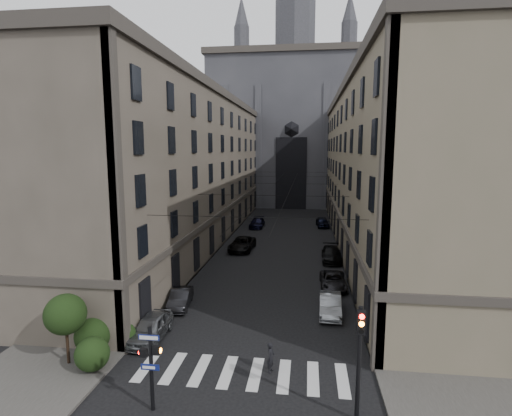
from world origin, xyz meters
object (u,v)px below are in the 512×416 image
at_px(car_right_far, 323,222).
at_px(car_right_midfar, 332,254).
at_px(car_right_near, 330,305).
at_px(traffic_light_right, 359,350).
at_px(pedestrian_signal_left, 151,362).
at_px(car_right_midnear, 333,280).
at_px(pedestrian, 271,357).
at_px(car_left_far, 257,223).
at_px(car_left_midnear, 180,298).
at_px(gothic_tower, 294,121).
at_px(car_left_near, 151,328).
at_px(car_left_midfar, 242,244).

bearing_deg(car_right_far, car_right_midfar, -94.22).
bearing_deg(car_right_near, traffic_light_right, -85.38).
bearing_deg(car_right_far, pedestrian_signal_left, -106.75).
distance_m(car_right_near, car_right_midnear, 5.65).
relative_size(traffic_light_right, pedestrian, 3.19).
xyz_separation_m(car_left_far, car_right_midfar, (10.13, -17.14, 0.04)).
distance_m(car_left_midnear, car_right_midnear, 12.93).
relative_size(gothic_tower, car_right_near, 13.40).
xyz_separation_m(car_left_midnear, car_left_far, (1.83, 31.17, 0.03)).
distance_m(gothic_tower, traffic_light_right, 74.67).
bearing_deg(pedestrian_signal_left, gothic_tower, 87.26).
bearing_deg(gothic_tower, car_left_near, -95.29).
bearing_deg(car_left_midfar, gothic_tower, 87.68).
relative_size(car_right_midnear, car_right_midfar, 0.92).
height_order(car_left_near, car_right_near, car_left_near).
relative_size(car_left_near, pedestrian, 2.73).
relative_size(car_left_midfar, car_right_midfar, 1.08).
bearing_deg(car_left_near, gothic_tower, 83.76).
bearing_deg(pedestrian_signal_left, car_left_far, 90.92).
relative_size(car_left_near, car_left_midnear, 1.11).
xyz_separation_m(car_left_midfar, car_right_far, (9.82, 15.59, -0.02)).
height_order(car_left_near, pedestrian, pedestrian).
distance_m(gothic_tower, car_right_midfar, 50.99).
height_order(car_left_midnear, car_left_midfar, car_left_midfar).
distance_m(traffic_light_right, car_right_far, 44.21).
bearing_deg(car_left_midfar, car_right_far, 60.85).
distance_m(traffic_light_right, car_left_midnear, 16.44).
bearing_deg(car_left_near, car_left_midfar, 83.97).
relative_size(pedestrian_signal_left, car_left_midfar, 0.73).
relative_size(pedestrian_signal_left, car_left_midnear, 0.99).
height_order(car_right_midfar, car_right_far, car_right_far).
distance_m(car_left_near, car_right_near, 12.44).
bearing_deg(car_left_near, pedestrian, -20.16).
bearing_deg(car_left_midfar, pedestrian, -74.11).
xyz_separation_m(traffic_light_right, car_left_far, (-9.80, 42.49, -2.59)).
height_order(car_left_far, pedestrian, pedestrian).
relative_size(pedestrian_signal_left, car_left_near, 0.90).
distance_m(car_left_near, car_left_midnear, 5.25).
relative_size(car_right_midnear, pedestrian, 2.86).
bearing_deg(car_left_midnear, car_right_midfar, 41.85).
relative_size(gothic_tower, car_right_far, 13.22).
xyz_separation_m(car_right_near, car_right_midnear, (0.54, 5.62, -0.06)).
height_order(traffic_light_right, car_left_near, traffic_light_right).
relative_size(gothic_tower, car_right_midfar, 11.42).
bearing_deg(pedestrian_signal_left, car_left_midnear, 102.07).
bearing_deg(car_left_far, car_right_near, -72.40).
relative_size(pedestrian_signal_left, car_right_far, 0.91).
bearing_deg(traffic_light_right, car_left_near, 152.74).
bearing_deg(car_left_near, car_right_midnear, 41.89).
height_order(car_left_far, car_right_midfar, car_right_midfar).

